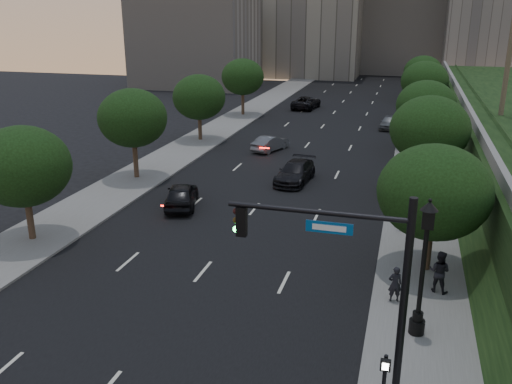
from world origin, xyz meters
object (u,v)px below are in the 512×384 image
(street_lamp, at_px, (422,275))
(pedestrian_b, at_px, (439,272))
(sedan_near_right, at_px, (295,172))
(pedestrian_c, at_px, (405,217))
(sedan_far_left, at_px, (306,102))
(sedan_mid_left, at_px, (270,143))
(sedan_near_left, at_px, (181,195))
(sedan_far_right, at_px, (389,122))
(pedestrian_a, at_px, (395,284))
(traffic_signal_mast, at_px, (366,299))

(street_lamp, bearing_deg, pedestrian_b, 76.35)
(sedan_near_right, xyz_separation_m, pedestrian_c, (7.93, -7.80, 0.24))
(sedan_far_left, xyz_separation_m, pedestrian_c, (13.07, -39.20, 0.19))
(pedestrian_b, bearing_deg, sedan_near_right, -37.78)
(sedan_mid_left, xyz_separation_m, pedestrian_c, (12.00, -16.43, 0.30))
(sedan_near_left, height_order, pedestrian_c, pedestrian_c)
(sedan_far_left, distance_m, sedan_far_right, 14.77)
(sedan_near_right, height_order, pedestrian_a, pedestrian_a)
(pedestrian_c, bearing_deg, sedan_near_left, -1.08)
(sedan_near_left, distance_m, sedan_near_right, 9.26)
(sedan_far_right, bearing_deg, pedestrian_a, -80.12)
(street_lamp, xyz_separation_m, sedan_far_left, (-13.74, 49.64, -1.84))
(sedan_far_left, bearing_deg, pedestrian_a, 111.58)
(sedan_far_left, relative_size, sedan_far_right, 1.37)
(pedestrian_a, distance_m, pedestrian_b, 2.30)
(sedan_far_right, xyz_separation_m, pedestrian_b, (3.75, -35.99, 0.39))
(traffic_signal_mast, height_order, pedestrian_a, traffic_signal_mast)
(street_lamp, xyz_separation_m, pedestrian_a, (-0.93, 2.26, -1.69))
(sedan_far_left, height_order, pedestrian_b, pedestrian_b)
(street_lamp, distance_m, sedan_near_right, 20.25)
(pedestrian_b, bearing_deg, pedestrian_c, -57.92)
(traffic_signal_mast, height_order, sedan_far_right, traffic_signal_mast)
(street_lamp, bearing_deg, pedestrian_a, 112.41)
(pedestrian_c, bearing_deg, sedan_near_right, -42.90)
(sedan_near_left, bearing_deg, pedestrian_c, 161.02)
(sedan_near_right, bearing_deg, pedestrian_c, -39.68)
(sedan_mid_left, bearing_deg, pedestrian_c, 145.94)
(sedan_mid_left, height_order, sedan_far_left, sedan_far_left)
(sedan_near_left, relative_size, sedan_far_right, 1.10)
(pedestrian_a, bearing_deg, pedestrian_c, -108.67)
(traffic_signal_mast, distance_m, sedan_near_right, 23.68)
(sedan_far_left, bearing_deg, sedan_near_left, 95.35)
(sedan_near_left, relative_size, sedan_near_right, 0.90)
(pedestrian_a, xyz_separation_m, pedestrian_c, (0.27, 8.17, 0.04))
(pedestrian_a, height_order, pedestrian_b, pedestrian_b)
(street_lamp, xyz_separation_m, sedan_mid_left, (-12.67, 26.87, -1.95))
(sedan_near_left, distance_m, pedestrian_c, 13.83)
(traffic_signal_mast, height_order, pedestrian_c, traffic_signal_mast)
(sedan_mid_left, height_order, sedan_far_right, sedan_far_right)
(sedan_mid_left, bearing_deg, pedestrian_b, 140.08)
(sedan_near_right, height_order, sedan_far_right, sedan_near_right)
(sedan_near_right, bearing_deg, pedestrian_b, -52.12)
(street_lamp, relative_size, sedan_near_left, 1.21)
(traffic_signal_mast, relative_size, street_lamp, 1.25)
(sedan_mid_left, bearing_deg, traffic_signal_mast, 129.13)
(sedan_near_left, bearing_deg, sedan_near_right, -145.72)
(sedan_far_left, xyz_separation_m, sedan_near_right, (5.14, -31.40, -0.05))
(sedan_mid_left, xyz_separation_m, sedan_near_right, (4.07, -8.63, 0.06))
(sedan_far_right, bearing_deg, pedestrian_b, -77.13)
(sedan_mid_left, bearing_deg, sedan_far_right, -107.71)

